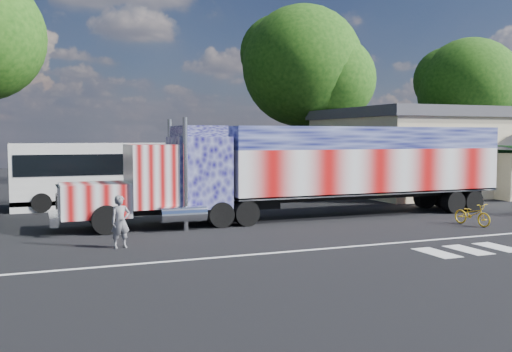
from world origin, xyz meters
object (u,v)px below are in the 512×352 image
object	(u,v)px
tree_far_ne	(471,90)
coach_bus	(127,173)
woman	(120,222)
semi_truck	(316,168)
bicycle	(472,214)
tree_ne_a	(305,67)

from	to	relation	value
tree_far_ne	coach_bus	bearing A→B (deg)	-163.29
coach_bus	woman	bearing A→B (deg)	-99.83
semi_truck	woman	bearing A→B (deg)	-156.96
bicycle	tree_ne_a	distance (m)	20.84
woman	tree_ne_a	xyz separation A→B (m)	(15.69, 18.67, 7.61)
coach_bus	woman	size ratio (longest dim) A/B	6.54
semi_truck	woman	size ratio (longest dim) A/B	11.87
coach_bus	woman	distance (m)	11.15
coach_bus	bicycle	xyz separation A→B (m)	(11.73, -11.43, -1.20)
tree_ne_a	bicycle	bearing A→B (deg)	-96.16
tree_ne_a	tree_far_ne	xyz separation A→B (m)	(16.19, 1.29, -1.09)
semi_truck	tree_far_ne	size ratio (longest dim) A/B	1.69
coach_bus	bicycle	size ratio (longest dim) A/B	6.46
woman	tree_far_ne	size ratio (longest dim) A/B	0.14
tree_ne_a	tree_far_ne	distance (m)	16.28
coach_bus	tree_ne_a	bearing A→B (deg)	29.20
bicycle	woman	bearing A→B (deg)	169.29
woman	tree_ne_a	distance (m)	25.55
woman	tree_ne_a	bearing A→B (deg)	39.33
semi_truck	coach_bus	xyz separation A→B (m)	(-6.95, 7.19, -0.53)
semi_truck	tree_ne_a	world-z (taller)	tree_ne_a
woman	tree_far_ne	distance (m)	38.17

